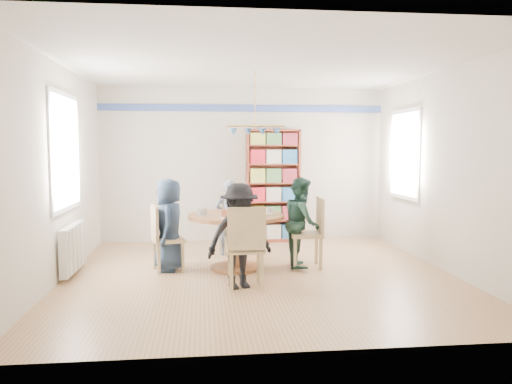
{
  "coord_description": "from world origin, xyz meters",
  "views": [
    {
      "loc": [
        -0.73,
        -6.35,
        1.64
      ],
      "look_at": [
        0.0,
        0.4,
        1.05
      ],
      "focal_mm": 35.0,
      "sensor_mm": 36.0,
      "label": 1
    }
  ],
  "objects": [
    {
      "name": "person_left",
      "position": [
        -1.18,
        0.36,
        0.62
      ],
      "size": [
        0.41,
        0.61,
        1.24
      ],
      "primitive_type": "imported",
      "rotation": [
        0.0,
        0.0,
        -1.55
      ],
      "color": "#1B293C",
      "rests_on": "ground"
    },
    {
      "name": "dining_table",
      "position": [
        -0.28,
        0.36,
        0.56
      ],
      "size": [
        1.3,
        1.3,
        0.75
      ],
      "color": "brown",
      "rests_on": "ground"
    },
    {
      "name": "bookshelf",
      "position": [
        0.51,
        2.34,
        0.97
      ],
      "size": [
        0.94,
        0.28,
        1.98
      ],
      "color": "maroon",
      "rests_on": "ground"
    },
    {
      "name": "chair_right",
      "position": [
        0.77,
        0.34,
        0.54
      ],
      "size": [
        0.45,
        0.45,
        0.97
      ],
      "color": "tan",
      "rests_on": "ground"
    },
    {
      "name": "person_far",
      "position": [
        -0.33,
        1.27,
        0.58
      ],
      "size": [
        0.44,
        0.31,
        1.17
      ],
      "primitive_type": "imported",
      "rotation": [
        0.0,
        0.0,
        3.21
      ],
      "color": "gray",
      "rests_on": "ground"
    },
    {
      "name": "person_right",
      "position": [
        0.64,
        0.39,
        0.62
      ],
      "size": [
        0.54,
        0.66,
        1.25
      ],
      "primitive_type": "imported",
      "rotation": [
        0.0,
        0.0,
        1.45
      ],
      "color": "#1A352A",
      "rests_on": "ground"
    },
    {
      "name": "radiator",
      "position": [
        -2.42,
        0.3,
        0.35
      ],
      "size": [
        0.12,
        1.0,
        0.6
      ],
      "color": "silver",
      "rests_on": "ground"
    },
    {
      "name": "ground",
      "position": [
        0.0,
        0.0,
        0.0
      ],
      "size": [
        5.0,
        5.0,
        0.0
      ],
      "primitive_type": "plane",
      "color": "tan"
    },
    {
      "name": "chair_near",
      "position": [
        -0.23,
        -0.66,
        0.54
      ],
      "size": [
        0.43,
        0.43,
        0.98
      ],
      "color": "tan",
      "rests_on": "ground"
    },
    {
      "name": "person_near",
      "position": [
        -0.31,
        -0.59,
        0.62
      ],
      "size": [
        0.91,
        0.71,
        1.24
      ],
      "primitive_type": "imported",
      "rotation": [
        0.0,
        0.0,
        0.35
      ],
      "color": "black",
      "rests_on": "ground"
    },
    {
      "name": "room_shell",
      "position": [
        -0.26,
        0.87,
        1.65
      ],
      "size": [
        5.0,
        5.0,
        5.0
      ],
      "color": "white",
      "rests_on": "ground"
    },
    {
      "name": "chair_far",
      "position": [
        -0.27,
        1.43,
        0.5
      ],
      "size": [
        0.49,
        0.49,
        0.92
      ],
      "color": "tan",
      "rests_on": "ground"
    },
    {
      "name": "chair_left",
      "position": [
        -1.27,
        0.34,
        0.49
      ],
      "size": [
        0.48,
        0.48,
        0.89
      ],
      "color": "tan",
      "rests_on": "ground"
    },
    {
      "name": "tableware",
      "position": [
        -0.3,
        0.38,
        0.81
      ],
      "size": [
        1.09,
        1.09,
        0.29
      ],
      "color": "white",
      "rests_on": "dining_table"
    }
  ]
}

